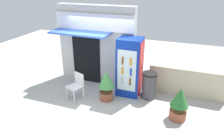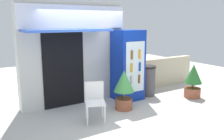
{
  "view_description": "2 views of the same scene",
  "coord_description": "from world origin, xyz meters",
  "px_view_note": "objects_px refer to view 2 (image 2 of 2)",
  "views": [
    {
      "loc": [
        2.78,
        -5.22,
        3.72
      ],
      "look_at": [
        0.71,
        0.4,
        1.04
      ],
      "focal_mm": 33.29,
      "sensor_mm": 36.0,
      "label": 1
    },
    {
      "loc": [
        -2.8,
        -4.54,
        2.22
      ],
      "look_at": [
        0.28,
        0.41,
        1.04
      ],
      "focal_mm": 38.6,
      "sensor_mm": 36.0,
      "label": 2
    }
  ],
  "objects_px": {
    "potted_plant_near_shop": "(124,87)",
    "potted_plant_curbside": "(193,80)",
    "drink_cooler": "(128,65)",
    "trash_bin": "(147,81)",
    "plastic_chair": "(95,99)"
  },
  "relations": [
    {
      "from": "potted_plant_near_shop",
      "to": "potted_plant_curbside",
      "type": "height_order",
      "value": "potted_plant_near_shop"
    },
    {
      "from": "drink_cooler",
      "to": "potted_plant_curbside",
      "type": "bearing_deg",
      "value": -27.95
    },
    {
      "from": "drink_cooler",
      "to": "trash_bin",
      "type": "bearing_deg",
      "value": -3.55
    },
    {
      "from": "plastic_chair",
      "to": "potted_plant_curbside",
      "type": "xyz_separation_m",
      "value": [
        3.25,
        -0.03,
        0.03
      ]
    },
    {
      "from": "plastic_chair",
      "to": "potted_plant_near_shop",
      "type": "bearing_deg",
      "value": 13.61
    },
    {
      "from": "drink_cooler",
      "to": "potted_plant_curbside",
      "type": "relative_size",
      "value": 2.01
    },
    {
      "from": "potted_plant_near_shop",
      "to": "trash_bin",
      "type": "distance_m",
      "value": 1.42
    },
    {
      "from": "drink_cooler",
      "to": "potted_plant_near_shop",
      "type": "relative_size",
      "value": 1.96
    },
    {
      "from": "drink_cooler",
      "to": "plastic_chair",
      "type": "xyz_separation_m",
      "value": [
        -1.55,
        -0.88,
        -0.48
      ]
    },
    {
      "from": "drink_cooler",
      "to": "potted_plant_near_shop",
      "type": "height_order",
      "value": "drink_cooler"
    },
    {
      "from": "potted_plant_near_shop",
      "to": "potted_plant_curbside",
      "type": "distance_m",
      "value": 2.31
    },
    {
      "from": "potted_plant_curbside",
      "to": "potted_plant_near_shop",
      "type": "bearing_deg",
      "value": 173.6
    },
    {
      "from": "drink_cooler",
      "to": "potted_plant_near_shop",
      "type": "xyz_separation_m",
      "value": [
        -0.59,
        -0.65,
        -0.41
      ]
    },
    {
      "from": "potted_plant_near_shop",
      "to": "trash_bin",
      "type": "xyz_separation_m",
      "value": [
        1.28,
        0.6,
        -0.12
      ]
    },
    {
      "from": "drink_cooler",
      "to": "potted_plant_curbside",
      "type": "height_order",
      "value": "drink_cooler"
    }
  ]
}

